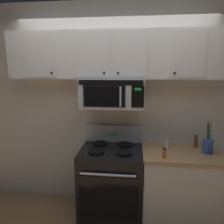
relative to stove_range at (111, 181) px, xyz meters
name	(u,v)px	position (x,y,z in m)	size (l,w,h in m)	color
back_wall	(114,108)	(0.00, 0.37, 0.88)	(5.20, 0.10, 2.70)	silver
stove_range	(111,181)	(0.00, 0.00, 0.00)	(0.76, 0.69, 1.12)	black
over_range_microwave	(112,93)	(0.00, 0.12, 1.11)	(0.76, 0.43, 0.35)	#B7BABF
upper_cabinets	(113,55)	(0.00, 0.15, 1.56)	(2.50, 0.36, 0.55)	silver
counter_segment	(179,186)	(0.84, 0.01, -0.02)	(0.93, 0.65, 0.90)	white
utensil_crock_blue	(208,144)	(1.13, -0.02, 0.54)	(0.12, 0.12, 0.40)	#384C9E
salt_shaker	(167,145)	(0.67, 0.06, 0.49)	(0.05, 0.05, 0.12)	white
pepper_mill	(196,141)	(1.04, 0.16, 0.51)	(0.04, 0.04, 0.16)	brown
spice_jar	(164,153)	(0.61, -0.21, 0.49)	(0.04, 0.04, 0.12)	#C64C19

